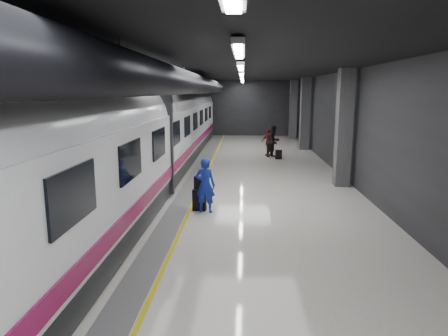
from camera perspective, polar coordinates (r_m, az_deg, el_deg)
ground at (r=14.04m, az=-0.15°, el=-4.17°), size 40.00×40.00×0.00m
platform_hall at (r=14.52m, az=-1.10°, el=10.45°), size 10.02×40.02×4.51m
train at (r=14.18m, az=-13.40°, el=4.21°), size 3.05×38.00×4.05m
traveler_main at (r=12.13m, az=-2.69°, el=-2.49°), size 0.68×0.52×1.68m
suitcase_main at (r=12.46m, az=-3.52°, el=-4.56°), size 0.43×0.29×0.67m
shoulder_bag at (r=12.36m, az=-3.57°, el=-2.13°), size 0.32×0.20×0.40m
traveler_far_a at (r=22.56m, az=7.09°, el=3.78°), size 1.09×1.08×1.78m
traveler_far_b at (r=23.13m, az=6.40°, el=3.69°), size 0.97×0.79×1.55m
suitcase_far at (r=22.05m, az=7.80°, el=1.93°), size 0.36×0.25×0.50m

